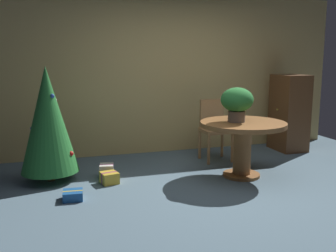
# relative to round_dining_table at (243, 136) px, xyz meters

# --- Properties ---
(ground_plane) EXTENTS (6.60, 6.60, 0.00)m
(ground_plane) POSITION_rel_round_dining_table_xyz_m (-0.47, -0.50, -0.56)
(ground_plane) COLOR slate
(back_wall_panel) EXTENTS (6.00, 0.10, 2.60)m
(back_wall_panel) POSITION_rel_round_dining_table_xyz_m (-0.47, 1.70, 0.74)
(back_wall_panel) COLOR tan
(back_wall_panel) RESTS_ON ground_plane
(round_dining_table) EXTENTS (1.14, 1.14, 0.75)m
(round_dining_table) POSITION_rel_round_dining_table_xyz_m (0.00, 0.00, 0.00)
(round_dining_table) COLOR brown
(round_dining_table) RESTS_ON ground_plane
(flower_vase) EXTENTS (0.43, 0.43, 0.45)m
(flower_vase) POSITION_rel_round_dining_table_xyz_m (-0.08, 0.04, 0.46)
(flower_vase) COLOR #665B51
(flower_vase) RESTS_ON round_dining_table
(wooden_chair_far) EXTENTS (0.43, 0.41, 0.94)m
(wooden_chair_far) POSITION_rel_round_dining_table_xyz_m (0.00, 0.92, -0.02)
(wooden_chair_far) COLOR #B27F4C
(wooden_chair_far) RESTS_ON ground_plane
(holiday_tree) EXTENTS (0.74, 0.74, 1.49)m
(holiday_tree) POSITION_rel_round_dining_table_xyz_m (-2.46, 0.59, 0.25)
(holiday_tree) COLOR brown
(holiday_tree) RESTS_ON ground_plane
(gift_box_gold) EXTENTS (0.24, 0.25, 0.14)m
(gift_box_gold) POSITION_rel_round_dining_table_xyz_m (-1.75, 0.24, -0.49)
(gift_box_gold) COLOR gold
(gift_box_gold) RESTS_ON ground_plane
(gift_box_blue) EXTENTS (0.24, 0.24, 0.10)m
(gift_box_blue) POSITION_rel_round_dining_table_xyz_m (-2.24, -0.21, -0.51)
(gift_box_blue) COLOR #1E569E
(gift_box_blue) RESTS_ON ground_plane
(gift_box_cream) EXTENTS (0.22, 0.23, 0.18)m
(gift_box_cream) POSITION_rel_round_dining_table_xyz_m (-1.75, 0.50, -0.47)
(gift_box_cream) COLOR silver
(gift_box_cream) RESTS_ON ground_plane
(wooden_cabinet) EXTENTS (0.48, 0.60, 1.29)m
(wooden_cabinet) POSITION_rel_round_dining_table_xyz_m (1.48, 1.13, 0.09)
(wooden_cabinet) COLOR brown
(wooden_cabinet) RESTS_ON ground_plane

